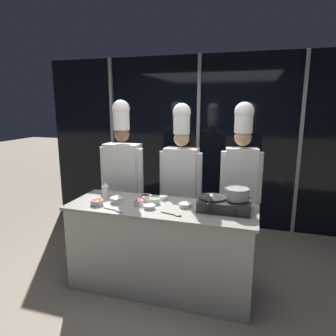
# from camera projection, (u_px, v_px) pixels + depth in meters

# --- Properties ---
(ground_plane) EXTENTS (24.00, 24.00, 0.00)m
(ground_plane) POSITION_uv_depth(u_px,v_px,m) (161.00, 286.00, 3.28)
(ground_plane) COLOR gray
(window_wall_back) EXTENTS (5.32, 0.09, 2.70)m
(window_wall_back) POSITION_uv_depth(u_px,v_px,m) (199.00, 142.00, 4.83)
(window_wall_back) COLOR black
(window_wall_back) RESTS_ON ground_plane
(demo_counter) EXTENTS (1.95, 0.70, 0.92)m
(demo_counter) POSITION_uv_depth(u_px,v_px,m) (161.00, 247.00, 3.18)
(demo_counter) COLOR beige
(demo_counter) RESTS_ON ground_plane
(portable_stove) EXTENTS (0.51, 0.35, 0.12)m
(portable_stove) POSITION_uv_depth(u_px,v_px,m) (225.00, 204.00, 2.96)
(portable_stove) COLOR #28282B
(portable_stove) RESTS_ON demo_counter
(frying_pan) EXTENTS (0.27, 0.47, 0.04)m
(frying_pan) POSITION_uv_depth(u_px,v_px,m) (213.00, 196.00, 2.97)
(frying_pan) COLOR #38332D
(frying_pan) RESTS_ON portable_stove
(stock_pot) EXTENTS (0.26, 0.23, 0.12)m
(stock_pot) POSITION_uv_depth(u_px,v_px,m) (237.00, 194.00, 2.90)
(stock_pot) COLOR #93969B
(stock_pot) RESTS_ON portable_stove
(squeeze_bottle_clear) EXTENTS (0.07, 0.07, 0.17)m
(squeeze_bottle_clear) POSITION_uv_depth(u_px,v_px,m) (105.00, 190.00, 3.36)
(squeeze_bottle_clear) COLOR white
(squeeze_bottle_clear) RESTS_ON demo_counter
(prep_bowl_shrimp) EXTENTS (0.09, 0.09, 0.04)m
(prep_bowl_shrimp) POSITION_uv_depth(u_px,v_px,m) (163.00, 197.00, 3.29)
(prep_bowl_shrimp) COLOR white
(prep_bowl_shrimp) RESTS_ON demo_counter
(prep_bowl_chili_flakes) EXTENTS (0.14, 0.14, 0.06)m
(prep_bowl_chili_flakes) POSITION_uv_depth(u_px,v_px,m) (97.00, 202.00, 3.12)
(prep_bowl_chili_flakes) COLOR white
(prep_bowl_chili_flakes) RESTS_ON demo_counter
(prep_bowl_scallions) EXTENTS (0.10, 0.10, 0.05)m
(prep_bowl_scallions) POSITION_uv_depth(u_px,v_px,m) (155.00, 201.00, 3.16)
(prep_bowl_scallions) COLOR white
(prep_bowl_scallions) RESTS_ON demo_counter
(prep_bowl_garlic) EXTENTS (0.12, 0.12, 0.04)m
(prep_bowl_garlic) POSITION_uv_depth(u_px,v_px,m) (149.00, 207.00, 3.01)
(prep_bowl_garlic) COLOR white
(prep_bowl_garlic) RESTS_ON demo_counter
(prep_bowl_bell_pepper) EXTENTS (0.10, 0.10, 0.06)m
(prep_bowl_bell_pepper) POSITION_uv_depth(u_px,v_px,m) (138.00, 202.00, 3.10)
(prep_bowl_bell_pepper) COLOR white
(prep_bowl_bell_pepper) RESTS_ON demo_counter
(prep_bowl_onion) EXTENTS (0.14, 0.14, 0.06)m
(prep_bowl_onion) POSITION_uv_depth(u_px,v_px,m) (117.00, 199.00, 3.19)
(prep_bowl_onion) COLOR white
(prep_bowl_onion) RESTS_ON demo_counter
(prep_bowl_soy_glaze) EXTENTS (0.13, 0.13, 0.05)m
(prep_bowl_soy_glaze) POSITION_uv_depth(u_px,v_px,m) (146.00, 197.00, 3.28)
(prep_bowl_soy_glaze) COLOR white
(prep_bowl_soy_glaze) RESTS_ON demo_counter
(prep_bowl_chicken) EXTENTS (0.14, 0.14, 0.04)m
(prep_bowl_chicken) POSITION_uv_depth(u_px,v_px,m) (186.00, 205.00, 3.06)
(prep_bowl_chicken) COLOR white
(prep_bowl_chicken) RESTS_ON demo_counter
(serving_spoon_slotted) EXTENTS (0.25, 0.10, 0.02)m
(serving_spoon_slotted) POSITION_uv_depth(u_px,v_px,m) (117.00, 210.00, 2.94)
(serving_spoon_slotted) COLOR #B2B5BA
(serving_spoon_slotted) RESTS_ON demo_counter
(serving_spoon_solid) EXTENTS (0.22, 0.08, 0.02)m
(serving_spoon_solid) POSITION_uv_depth(u_px,v_px,m) (175.00, 215.00, 2.83)
(serving_spoon_solid) COLOR olive
(serving_spoon_solid) RESTS_ON demo_counter
(chef_head) EXTENTS (0.59, 0.25, 2.00)m
(chef_head) POSITION_uv_depth(u_px,v_px,m) (123.00, 168.00, 3.83)
(chef_head) COLOR #232326
(chef_head) RESTS_ON ground_plane
(chef_sous) EXTENTS (0.54, 0.22, 1.97)m
(chef_sous) POSITION_uv_depth(u_px,v_px,m) (181.00, 171.00, 3.67)
(chef_sous) COLOR #232326
(chef_sous) RESTS_ON ground_plane
(chef_line) EXTENTS (0.48, 0.24, 1.98)m
(chef_line) POSITION_uv_depth(u_px,v_px,m) (241.00, 170.00, 3.46)
(chef_line) COLOR #2D3856
(chef_line) RESTS_ON ground_plane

